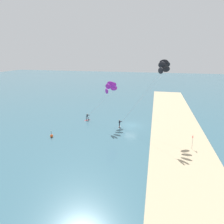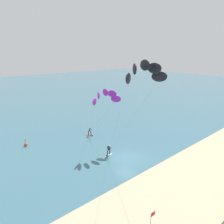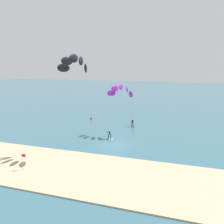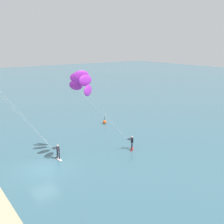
# 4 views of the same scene
# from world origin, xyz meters

# --- Properties ---
(ground_plane) EXTENTS (240.00, 240.00, 0.00)m
(ground_plane) POSITION_xyz_m (0.00, 0.00, 0.00)
(ground_plane) COLOR #386070
(sand_strip) EXTENTS (80.00, 10.29, 0.16)m
(sand_strip) POSITION_xyz_m (0.00, -9.61, 0.08)
(sand_strip) COLOR tan
(sand_strip) RESTS_ON ground
(kitesurfer_nearshore) EXTENTS (5.67, 9.71, 14.26)m
(kitesurfer_nearshore) POSITION_xyz_m (-3.65, -5.57, 12.54)
(kitesurfer_nearshore) COLOR white
(kitesurfer_nearshore) RESTS_ON ground
(kitesurfer_mid_water) EXTENTS (5.03, 7.73, 9.61)m
(kitesurfer_mid_water) POSITION_xyz_m (0.05, 4.85, 8.10)
(kitesurfer_mid_water) COLOR red
(kitesurfer_mid_water) RESTS_ON ground
(marker_buoy) EXTENTS (0.56, 0.56, 1.38)m
(marker_buoy) POSITION_xyz_m (-9.39, 13.89, 0.30)
(marker_buoy) COLOR #EA5119
(marker_buoy) RESTS_ON ground
(beach_flag) EXTENTS (0.56, 0.05, 2.20)m
(beach_flag) POSITION_xyz_m (-8.53, -11.27, 1.70)
(beach_flag) COLOR gray
(beach_flag) RESTS_ON sand_strip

